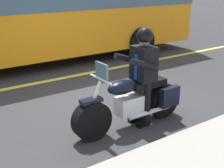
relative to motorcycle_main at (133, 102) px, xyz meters
The scene contains 5 objects.
ground_plane 1.27m from the motorcycle_main, 98.35° to the right, with size 80.00×80.00×0.00m, color #333335.
lane_center_stripe 3.21m from the motorcycle_main, 93.11° to the right, with size 60.00×0.16×0.01m, color #E5DB4C.
motorcycle_main is the anchor object (origin of this frame).
rider_main 0.61m from the motorcycle_main, behind, with size 0.62×0.54×1.74m.
bus_near 5.20m from the motorcycle_main, 91.03° to the right, with size 11.05×2.70×3.30m.
Camera 1 is at (3.21, 4.92, 2.48)m, focal length 47.95 mm.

